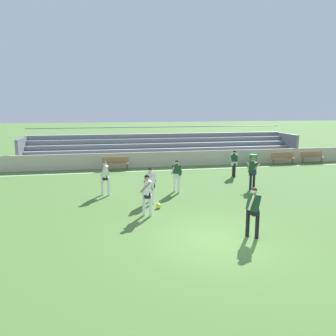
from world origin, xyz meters
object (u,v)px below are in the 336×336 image
Objects in this scene: bleacher_stand at (164,147)px; trash_bin at (253,160)px; player_dark_overlapping at (234,161)px; player_white_challenging at (105,175)px; soccer_ball at (159,206)px; player_white_wide_left at (147,191)px; player_dark_wide_right at (253,170)px; bench_near_wall_gap at (115,162)px; bench_far_right at (283,157)px; player_dark_deep_cover at (177,173)px; player_white_trailing_run at (150,182)px; bench_near_bin at (312,156)px; player_dark_dropping_back at (253,208)px.

trash_bin is at bearing -28.45° from bleacher_stand.
trash_bin is 4.48m from player_dark_overlapping.
player_white_challenging is 3.54m from soccer_ball.
player_white_wide_left reaches higher than player_dark_wide_right.
bench_near_wall_gap is at bearing 83.74° from player_white_challenging.
player_dark_deep_cover is at bearing -145.26° from bench_far_right.
soccer_ball is at bearing -135.34° from player_dark_overlapping.
player_dark_deep_cover is (2.84, -6.63, 0.44)m from bench_near_wall_gap.
trash_bin is at bearing 46.60° from soccer_ball.
player_dark_overlapping is at bearing -145.72° from bench_far_right.
player_dark_overlapping is 7.93m from soccer_ball.
player_white_wide_left is 1.01× the size of player_dark_deep_cover.
bench_near_wall_gap is (-12.40, 0.00, 0.00)m from bench_far_right.
player_white_wide_left is at bearing -150.82° from player_dark_wide_right.
soccer_ball is (-1.35, -2.52, -0.88)m from player_dark_deep_cover.
player_dark_deep_cover is at bearing -137.92° from trash_bin.
player_dark_deep_cover is 4.07m from player_dark_wide_right.
bench_near_wall_gap is 1.05× the size of player_white_challenging.
player_dark_deep_cover is (1.56, 1.62, 0.02)m from player_white_trailing_run.
player_white_wide_left is at bearing -65.26° from player_white_challenging.
bleacher_stand is 12.75× the size of player_dark_wide_right.
bench_near_wall_gap is at bearing 135.95° from player_dark_wide_right.
player_white_wide_left reaches higher than trash_bin.
soccer_ball is at bearing -118.08° from player_dark_deep_cover.
bench_far_right reaches higher than trash_bin.
bench_near_wall_gap is 8.18× the size of soccer_ball.
bench_near_wall_gap is 1.07× the size of player_white_wide_left.
bench_near_wall_gap is at bearing 95.08° from player_white_wide_left.
player_white_wide_left is (0.89, -10.03, 0.46)m from bench_near_wall_gap.
bench_near_bin is 8.55m from player_dark_overlapping.
bench_near_wall_gap is at bearing 107.38° from player_dark_dropping_back.
player_white_wide_left is at bearing -124.28° from soccer_ball.
bench_far_right is 15.28m from player_white_wide_left.
bench_far_right is 1.07× the size of player_white_wide_left.
trash_bin is at bearing -1.20° from bench_near_wall_gap.
bench_near_wall_gap is at bearing 99.24° from soccer_ball.
bleacher_stand is 9.03m from bench_far_right.
player_dark_dropping_back is (-8.36, -12.91, 0.49)m from bench_far_right.
player_white_wide_left is at bearing -103.03° from bleacher_stand.
trash_bin is at bearing -177.56° from bench_near_bin.
player_dark_wide_right is (2.86, 6.23, -0.04)m from player_dark_dropping_back.
player_dark_wide_right is (5.63, 1.58, 0.02)m from player_white_trailing_run.
bench_near_wall_gap reaches higher than trash_bin.
player_dark_overlapping is 8.34m from player_white_challenging.
bleacher_stand is 10.18m from player_dark_wide_right.
soccer_ball is at bearing 124.21° from player_dark_dropping_back.
bench_near_bin is at bearing 35.75° from player_white_wide_left.
player_white_trailing_run reaches higher than soccer_ball.
soccer_ball is at bearing -101.26° from bleacher_stand.
bleacher_stand reaches higher than player_white_wide_left.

